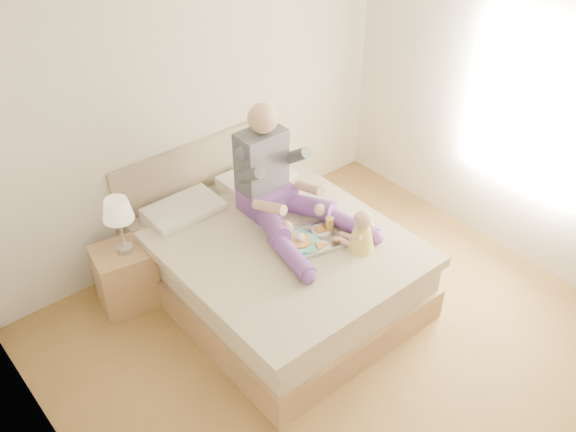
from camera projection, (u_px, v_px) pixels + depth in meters
room at (388, 194)px, 3.93m from camera, size 4.02×4.22×2.71m
bed at (271, 260)px, 5.26m from camera, size 1.70×2.18×1.00m
nightstand at (126, 277)px, 5.16m from camera, size 0.51×0.47×0.54m
lamp at (118, 213)px, 4.79m from camera, size 0.24×0.24×0.48m
adult at (278, 187)px, 5.09m from camera, size 0.82×1.15×0.97m
tray at (311, 238)px, 4.97m from camera, size 0.54×0.47×0.13m
baby at (361, 234)px, 4.83m from camera, size 0.25×0.32×0.35m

